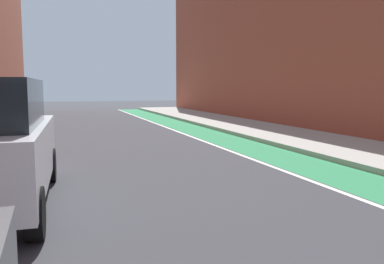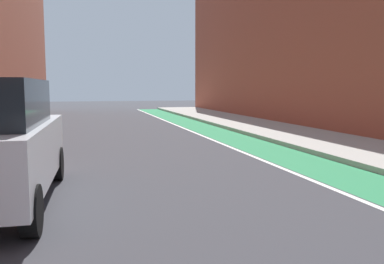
{
  "view_description": "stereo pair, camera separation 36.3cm",
  "coord_description": "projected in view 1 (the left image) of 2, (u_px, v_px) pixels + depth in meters",
  "views": [
    {
      "loc": [
        -2.15,
        2.68,
        1.86
      ],
      "look_at": [
        -0.15,
        8.77,
        1.15
      ],
      "focal_mm": 38.13,
      "sensor_mm": 36.0,
      "label": 1
    },
    {
      "loc": [
        -1.8,
        2.57,
        1.86
      ],
      "look_at": [
        -0.15,
        8.77,
        1.15
      ],
      "focal_mm": 38.13,
      "sensor_mm": 36.0,
      "label": 2
    }
  ],
  "objects": [
    {
      "name": "building_facade_right",
      "position": [
        304.0,
        20.0,
        18.92
      ],
      "size": [
        2.4,
        34.94,
        9.96
      ],
      "primitive_type": "cube",
      "color": "#9E4C38",
      "rests_on": "ground"
    },
    {
      "name": "sidewalk_right",
      "position": [
        268.0,
        131.0,
        16.68
      ],
      "size": [
        3.35,
        38.94,
        0.14
      ],
      "primitive_type": "cube",
      "color": "#A8A59E",
      "rests_on": "ground"
    },
    {
      "name": "bike_lane_paint",
      "position": [
        211.0,
        135.0,
        15.92
      ],
      "size": [
        1.6,
        38.94,
        0.0
      ],
      "primitive_type": "cube",
      "color": "#2D8451",
      "rests_on": "ground"
    },
    {
      "name": "ground_plane",
      "position": [
        131.0,
        146.0,
        12.95
      ],
      "size": [
        85.66,
        85.66,
        0.0
      ],
      "primitive_type": "plane",
      "color": "#38383D"
    },
    {
      "name": "lane_divider_stripe",
      "position": [
        189.0,
        136.0,
        15.64
      ],
      "size": [
        0.12,
        38.94,
        0.0
      ],
      "primitive_type": "cube",
      "color": "white",
      "rests_on": "ground"
    }
  ]
}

